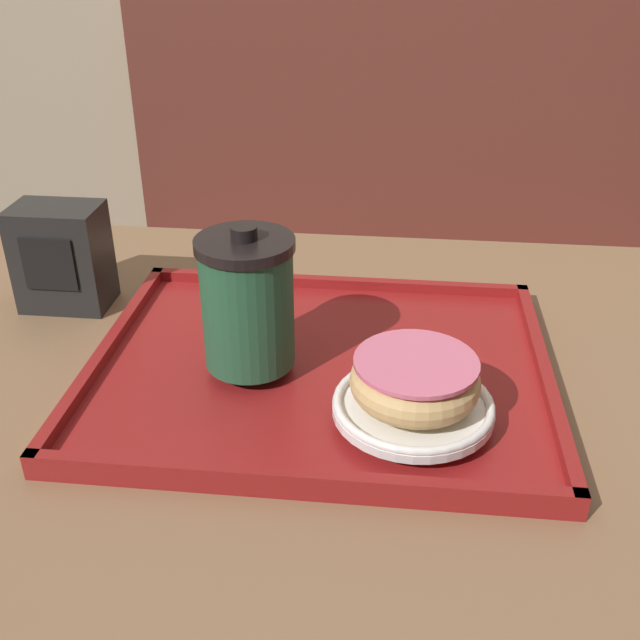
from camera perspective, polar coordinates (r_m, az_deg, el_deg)
booth_bench at (r=1.71m, az=5.88°, el=0.03°), size 1.20×0.44×1.00m
cafe_table at (r=0.85m, az=-1.11°, el=-12.39°), size 1.09×0.72×0.73m
serving_tray at (r=0.75m, az=-0.00°, el=-3.79°), size 0.45×0.36×0.02m
coffee_cup_front at (r=0.70m, az=-5.55°, el=1.41°), size 0.09×0.09×0.14m
plate_with_chocolate_donut at (r=0.66m, az=7.10°, el=-6.49°), size 0.14×0.14×0.01m
donut_chocolate_glazed at (r=0.65m, az=7.25°, el=-4.54°), size 0.11×0.11×0.04m
spoon at (r=0.88m, az=-5.12°, el=3.04°), size 0.03×0.15×0.01m
napkin_dispenser at (r=0.91m, az=-19.06°, el=4.56°), size 0.10×0.07×0.12m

